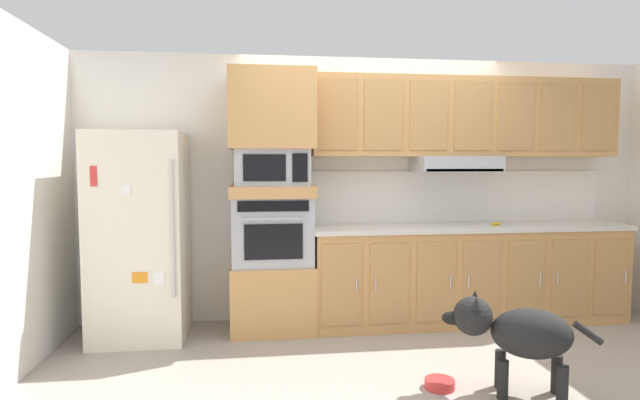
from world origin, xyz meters
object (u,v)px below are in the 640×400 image
(built_in_oven, at_px, (272,230))
(microwave, at_px, (272,167))
(refrigerator, at_px, (140,236))
(dog_food_bowl, at_px, (440,384))
(dog, at_px, (516,332))
(screwdriver, at_px, (497,224))

(built_in_oven, height_order, microwave, microwave)
(refrigerator, distance_m, dog_food_bowl, 2.69)
(built_in_oven, bearing_deg, dog, -45.24)
(microwave, distance_m, dog, 2.39)
(refrigerator, bearing_deg, screwdriver, -0.37)
(dog, height_order, dog_food_bowl, dog)
(refrigerator, bearing_deg, microwave, 3.43)
(refrigerator, height_order, microwave, refrigerator)
(screwdriver, distance_m, dog_food_bowl, 1.87)
(microwave, bearing_deg, dog_food_bowl, -52.44)
(microwave, relative_size, dog, 0.69)
(refrigerator, bearing_deg, built_in_oven, 3.43)
(built_in_oven, xyz_separation_m, dog, (1.51, -1.52, -0.49))
(built_in_oven, bearing_deg, microwave, -0.77)
(dog, bearing_deg, built_in_oven, -23.69)
(refrigerator, xyz_separation_m, dog_food_bowl, (2.19, -1.31, -0.85))
(dog, xyz_separation_m, dog_food_bowl, (-0.45, 0.15, -0.38))
(refrigerator, xyz_separation_m, microwave, (1.13, 0.07, 0.58))
(microwave, height_order, dog_food_bowl, microwave)
(microwave, relative_size, screwdriver, 4.03)
(built_in_oven, bearing_deg, screwdriver, -2.43)
(built_in_oven, distance_m, dog_food_bowl, 1.94)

